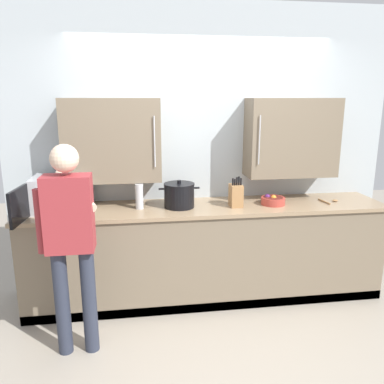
% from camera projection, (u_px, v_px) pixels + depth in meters
% --- Properties ---
extents(ground_plane, '(9.55, 9.55, 0.00)m').
position_uv_depth(ground_plane, '(224.00, 346.00, 3.06)').
color(ground_plane, '#9E9384').
extents(back_wall_tiled, '(3.81, 0.44, 2.82)m').
position_uv_depth(back_wall_tiled, '(202.00, 148.00, 3.79)').
color(back_wall_tiled, '#B2BCC1').
rests_on(back_wall_tiled, ground_plane).
extents(counter_unit, '(3.42, 0.64, 0.94)m').
position_uv_depth(counter_unit, '(207.00, 252.00, 3.73)').
color(counter_unit, '#756651').
rests_on(counter_unit, ground_plane).
extents(microwave_oven, '(0.55, 0.76, 0.31)m').
position_uv_depth(microwave_oven, '(59.00, 194.00, 3.43)').
color(microwave_oven, '#B7BABF').
rests_on(microwave_oven, counter_unit).
extents(fruit_bowl, '(0.23, 0.23, 0.10)m').
position_uv_depth(fruit_bowl, '(273.00, 200.00, 3.65)').
color(fruit_bowl, '#AD3D33').
rests_on(fruit_bowl, counter_unit).
extents(stock_pot, '(0.38, 0.29, 0.26)m').
position_uv_depth(stock_pot, '(179.00, 195.00, 3.54)').
color(stock_pot, black).
rests_on(stock_pot, counter_unit).
extents(thermos_flask, '(0.07, 0.07, 0.23)m').
position_uv_depth(thermos_flask, '(139.00, 196.00, 3.49)').
color(thermos_flask, '#B7BABF').
rests_on(thermos_flask, counter_unit).
extents(wooden_spoon, '(0.18, 0.19, 0.02)m').
position_uv_depth(wooden_spoon, '(330.00, 201.00, 3.75)').
color(wooden_spoon, '#A37547').
rests_on(wooden_spoon, counter_unit).
extents(knife_block, '(0.11, 0.15, 0.29)m').
position_uv_depth(knife_block, '(236.00, 195.00, 3.57)').
color(knife_block, '#A37547').
rests_on(knife_block, counter_unit).
extents(person_figure, '(0.44, 0.56, 1.62)m').
position_uv_depth(person_figure, '(70.00, 233.00, 2.78)').
color(person_figure, '#282D3D').
rests_on(person_figure, ground_plane).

